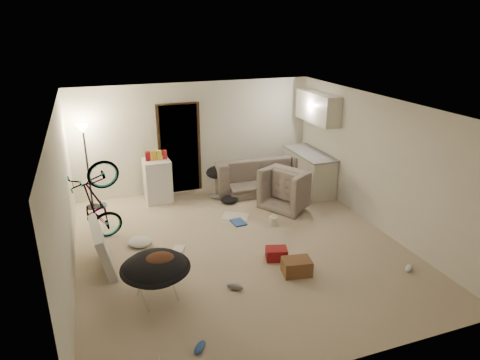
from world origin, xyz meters
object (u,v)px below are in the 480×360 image
object	(u,v)px
bicycle	(99,220)
drink_case_b	(276,254)
armchair	(292,191)
mini_fridge	(158,181)
floor_lamp	(85,149)
saucer_chair	(156,273)
kitchen_counter	(309,172)
sofa	(257,177)
tv_box	(102,247)
juicer	(273,220)
drink_case_a	(297,267)

from	to	relation	value
bicycle	drink_case_b	world-z (taller)	bicycle
armchair	mini_fridge	world-z (taller)	mini_fridge
floor_lamp	saucer_chair	world-z (taller)	floor_lamp
kitchen_counter	armchair	distance (m)	0.99
kitchen_counter	sofa	xyz separation A→B (m)	(-1.13, 0.45, -0.14)
armchair	kitchen_counter	bearing A→B (deg)	-79.72
sofa	tv_box	bearing A→B (deg)	34.91
sofa	saucer_chair	xyz separation A→B (m)	(-2.93, -3.47, 0.12)
drink_case_b	kitchen_counter	bearing A→B (deg)	69.36
bicycle	juicer	bearing A→B (deg)	-105.51
saucer_chair	juicer	bearing A→B (deg)	32.51
floor_lamp	armchair	bearing A→B (deg)	-17.53
saucer_chair	juicer	xyz separation A→B (m)	(2.54, 1.62, -0.32)
mini_fridge	saucer_chair	distance (m)	3.63
floor_lamp	sofa	size ratio (longest dim) A/B	0.89
drink_case_a	kitchen_counter	bearing A→B (deg)	68.85
floor_lamp	juicer	size ratio (longest dim) A/B	7.42
bicycle	juicer	size ratio (longest dim) A/B	6.48
floor_lamp	tv_box	world-z (taller)	floor_lamp
juicer	drink_case_a	bearing A→B (deg)	-101.85
sofa	juicer	size ratio (longest dim) A/B	8.37
mini_fridge	saucer_chair	world-z (taller)	mini_fridge
saucer_chair	sofa	bearing A→B (deg)	49.90
mini_fridge	drink_case_b	world-z (taller)	mini_fridge
armchair	tv_box	bearing A→B (deg)	76.62
armchair	saucer_chair	bearing A→B (deg)	95.10
floor_lamp	drink_case_a	distance (m)	4.93
sofa	kitchen_counter	bearing A→B (deg)	160.25
armchair	saucer_chair	xyz separation A→B (m)	(-3.31, -2.38, 0.10)
floor_lamp	saucer_chair	size ratio (longest dim) A/B	1.83
armchair	drink_case_b	size ratio (longest dim) A/B	2.79
bicycle	mini_fridge	bearing A→B (deg)	-48.29
drink_case_a	saucer_chair	bearing A→B (deg)	-172.73
tv_box	drink_case_a	size ratio (longest dim) A/B	2.45
sofa	bicycle	world-z (taller)	bicycle
saucer_chair	floor_lamp	bearing A→B (deg)	101.96
armchair	bicycle	xyz separation A→B (m)	(-3.99, -0.32, 0.10)
kitchen_counter	drink_case_a	size ratio (longest dim) A/B	3.38
sofa	saucer_chair	distance (m)	4.54
kitchen_counter	mini_fridge	world-z (taller)	mini_fridge
kitchen_counter	juicer	world-z (taller)	kitchen_counter
kitchen_counter	drink_case_a	bearing A→B (deg)	-121.01
floor_lamp	drink_case_a	size ratio (longest dim) A/B	4.07
armchair	tv_box	world-z (taller)	tv_box
kitchen_counter	armchair	world-z (taller)	kitchen_counter
armchair	bicycle	size ratio (longest dim) A/B	0.62
floor_lamp	drink_case_a	xyz separation A→B (m)	(2.95, -3.77, -1.18)
sofa	drink_case_b	distance (m)	3.19
kitchen_counter	drink_case_a	distance (m)	3.66
tv_box	drink_case_a	world-z (taller)	tv_box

